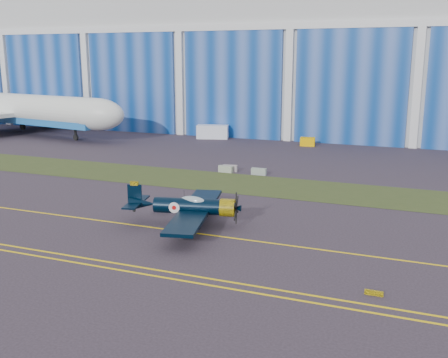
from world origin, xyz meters
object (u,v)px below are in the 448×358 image
at_px(tug, 308,142).
at_px(warbird, 188,206).
at_px(shipping_container, 213,132).
at_px(jetliner, 9,76).

bearing_deg(tug, warbird, -98.79).
xyz_separation_m(warbird, shipping_container, (-18.48, 49.78, -0.54)).
bearing_deg(jetliner, warbird, -24.68).
relative_size(warbird, jetliner, 0.22).
height_order(shipping_container, tug, shipping_container).
bearing_deg(warbird, jetliner, 132.04).
bearing_deg(shipping_container, tug, -20.45).
xyz_separation_m(warbird, tug, (0.30, 48.01, -1.08)).
xyz_separation_m(jetliner, tug, (59.63, 6.33, -10.73)).
bearing_deg(shipping_container, jetliner, 176.14).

